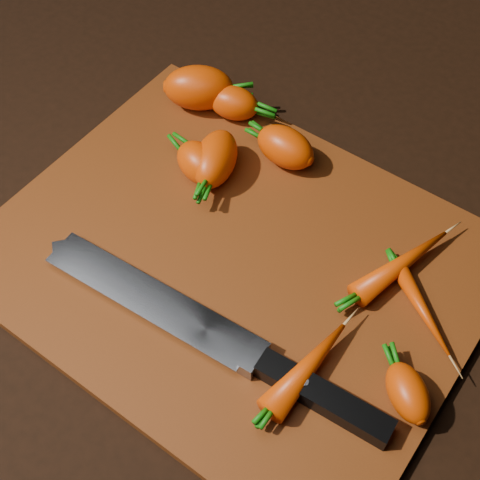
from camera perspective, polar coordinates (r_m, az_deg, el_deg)
The scene contains 12 objects.
ground at distance 0.72m, azimuth -0.47°, elevation -2.16°, with size 2.00×2.00×0.01m, color black.
cutting_board at distance 0.71m, azimuth -0.47°, elevation -1.66°, with size 0.50×0.40×0.01m, color brown.
carrot_0 at distance 0.84m, azimuth -3.53°, elevation 12.84°, with size 0.09×0.05×0.05m, color #E73E00.
carrot_1 at distance 0.76m, azimuth -3.45°, elevation 6.56°, with size 0.06×0.04×0.04m, color #E73E00.
carrot_2 at distance 0.76m, azimuth -2.11°, elevation 6.93°, with size 0.08×0.05×0.05m, color #E73E00.
carrot_3 at distance 0.77m, azimuth 3.89°, elevation 7.91°, with size 0.07×0.05×0.05m, color #E73E00.
carrot_4 at distance 0.83m, azimuth -0.57°, elevation 11.61°, with size 0.06×0.04×0.04m, color #E73E00.
carrot_5 at distance 0.63m, azimuth 14.13°, elevation -12.52°, with size 0.06×0.03×0.03m, color #E73E00.
carrot_6 at distance 0.70m, azimuth 13.68°, elevation -1.96°, with size 0.13×0.03×0.03m, color #E73E00.
carrot_7 at distance 0.68m, azimuth 15.22°, elevation -5.57°, with size 0.11×0.02×0.02m, color #E73E00.
carrot_8 at distance 0.63m, azimuth 5.81°, elevation -10.72°, with size 0.11×0.03×0.03m, color #E73E00.
knife at distance 0.66m, azimuth -6.25°, elevation -5.81°, with size 0.38×0.06×0.02m.
Camera 1 is at (0.24, -0.32, 0.59)m, focal length 50.00 mm.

